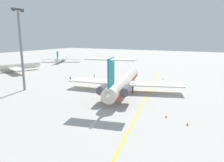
# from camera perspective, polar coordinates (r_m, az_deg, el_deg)

# --- Properties ---
(ground) EXTENTS (368.61, 368.61, 0.00)m
(ground) POSITION_cam_1_polar(r_m,az_deg,el_deg) (65.72, 15.57, -2.78)
(ground) COLOR #B7B5AD
(main_jetliner) EXTENTS (39.03, 34.83, 11.47)m
(main_jetliner) POSITION_cam_1_polar(r_m,az_deg,el_deg) (62.42, 3.00, -0.16)
(main_jetliner) COLOR silver
(main_jetliner) RESTS_ON ground
(airliner_mid_left) EXTENTS (26.54, 26.70, 8.22)m
(airliner_mid_left) POSITION_cam_1_polar(r_m,az_deg,el_deg) (109.63, -25.11, 3.60)
(airliner_mid_left) COLOR silver
(airliner_mid_left) RESTS_ON ground
(airliner_mid_right) EXTENTS (23.53, 23.83, 7.57)m
(airliner_mid_right) POSITION_cam_1_polar(r_m,az_deg,el_deg) (142.04, -13.40, 5.98)
(airliner_mid_right) COLOR silver
(airliner_mid_right) RESTS_ON ground
(ground_crew_near_nose) EXTENTS (0.39, 0.27, 1.67)m
(ground_crew_near_nose) POSITION_cam_1_polar(r_m,az_deg,el_deg) (84.30, -4.83, 1.55)
(ground_crew_near_nose) COLOR black
(ground_crew_near_nose) RESTS_ON ground
(ground_crew_near_tail) EXTENTS (0.28, 0.42, 1.72)m
(ground_crew_near_tail) POSITION_cam_1_polar(r_m,az_deg,el_deg) (79.41, -11.22, 0.74)
(ground_crew_near_tail) COLOR black
(ground_crew_near_tail) RESTS_ON ground
(safety_cone_nose) EXTENTS (0.40, 0.40, 0.55)m
(safety_cone_nose) POSITION_cam_1_polar(r_m,az_deg,el_deg) (42.42, 19.70, -10.86)
(safety_cone_nose) COLOR #EA590F
(safety_cone_nose) RESTS_ON ground
(safety_cone_wingtip) EXTENTS (0.40, 0.40, 0.55)m
(safety_cone_wingtip) POSITION_cam_1_polar(r_m,az_deg,el_deg) (83.85, 13.67, 0.65)
(safety_cone_wingtip) COLOR #EA590F
(safety_cone_wingtip) RESTS_ON ground
(safety_cone_tail) EXTENTS (0.40, 0.40, 0.55)m
(safety_cone_tail) POSITION_cam_1_polar(r_m,az_deg,el_deg) (44.95, 14.38, -9.21)
(safety_cone_tail) COLOR #EA590F
(safety_cone_tail) RESTS_ON ground
(taxiway_centreline) EXTENTS (85.79, 16.07, 0.01)m
(taxiway_centreline) POSITION_cam_1_polar(r_m,az_deg,el_deg) (61.55, 9.73, -3.49)
(taxiway_centreline) COLOR gold
(taxiway_centreline) RESTS_ON ground
(light_mast) EXTENTS (4.00, 0.70, 24.11)m
(light_mast) POSITION_cam_1_polar(r_m,az_deg,el_deg) (68.96, -23.39, 8.53)
(light_mast) COLOR slate
(light_mast) RESTS_ON ground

